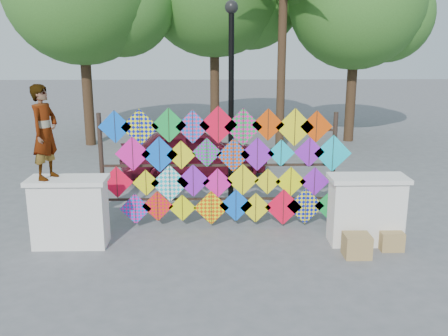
% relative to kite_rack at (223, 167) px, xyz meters
% --- Properties ---
extents(ground, '(80.00, 80.00, 0.00)m').
position_rel_kite_rack_xyz_m(ground, '(-0.09, -0.72, -1.24)').
color(ground, slate).
rests_on(ground, ground).
extents(parapet_left, '(1.40, 0.65, 1.28)m').
position_rel_kite_rack_xyz_m(parapet_left, '(-2.79, -0.92, -0.59)').
color(parapet_left, white).
rests_on(parapet_left, ground).
extents(parapet_right, '(1.40, 0.65, 1.28)m').
position_rel_kite_rack_xyz_m(parapet_right, '(2.61, -0.92, -0.59)').
color(parapet_right, white).
rests_on(parapet_right, ground).
extents(kite_rack, '(4.97, 0.24, 2.44)m').
position_rel_kite_rack_xyz_m(kite_rack, '(0.00, 0.00, 0.00)').
color(kite_rack, black).
rests_on(kite_rack, ground).
extents(tree_east, '(5.40, 4.80, 7.42)m').
position_rel_kite_rack_xyz_m(tree_east, '(5.00, 8.81, 3.75)').
color(tree_east, '#472D1E').
rests_on(tree_east, ground).
extents(vendor_woman, '(0.55, 0.69, 1.66)m').
position_rel_kite_rack_xyz_m(vendor_woman, '(-3.11, -0.92, 0.87)').
color(vendor_woman, '#99999E').
rests_on(vendor_woman, parapet_left).
extents(sedan, '(4.27, 2.59, 1.36)m').
position_rel_kite_rack_xyz_m(sedan, '(-0.70, 3.84, -0.56)').
color(sedan, maroon).
rests_on(sedan, ground).
extents(lamppost, '(0.28, 0.28, 4.46)m').
position_rel_kite_rack_xyz_m(lamppost, '(0.21, 1.28, 1.46)').
color(lamppost, black).
rests_on(lamppost, ground).
extents(cardboard_box_near, '(0.45, 0.40, 0.40)m').
position_rel_kite_rack_xyz_m(cardboard_box_near, '(2.29, -1.53, -1.04)').
color(cardboard_box_near, tan).
rests_on(cardboard_box_near, ground).
extents(cardboard_box_far, '(0.41, 0.38, 0.34)m').
position_rel_kite_rack_xyz_m(cardboard_box_far, '(2.99, -1.23, -1.06)').
color(cardboard_box_far, tan).
rests_on(cardboard_box_far, ground).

